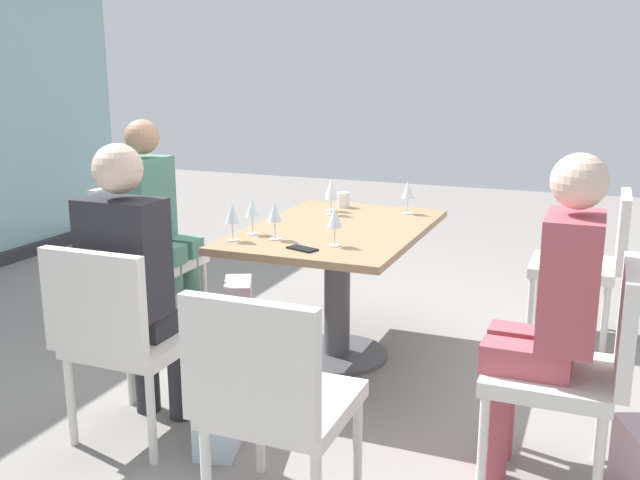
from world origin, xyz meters
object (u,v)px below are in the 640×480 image
Objects in this scene: chair_side_end at (271,395)px; coffee_cup at (343,200)px; wine_glass_5 at (331,188)px; chair_front_right at (592,256)px; handbag_1 at (221,415)px; cell_phone_on_table at (302,249)px; chair_near_window at (142,248)px; person_front_left at (551,304)px; wine_glass_0 at (252,208)px; wine_glass_6 at (408,191)px; wine_glass_1 at (232,214)px; wine_glass_4 at (275,213)px; handbag_0 at (238,303)px; person_near_window at (155,216)px; chair_front_left at (578,360)px; person_far_left at (134,277)px; dining_table_main at (337,260)px; wine_glass_3 at (335,218)px; wine_glass_2 at (331,192)px; chair_far_left at (121,332)px.

chair_side_end is 9.67× the size of coffee_cup.
chair_front_right is at bearing -74.35° from wine_glass_5.
cell_phone_on_table is at bearing -27.08° from handbag_1.
chair_near_window is 4.70× the size of wine_glass_5.
wine_glass_0 is (0.49, 1.48, 0.16)m from person_front_left.
wine_glass_1 is at bearing 147.59° from wine_glass_6.
wine_glass_5 is at bearing -69.40° from chair_near_window.
wine_glass_1 and wine_glass_4 have the same top height.
chair_near_window is 4.70× the size of wine_glass_0.
cell_phone_on_table is at bearing -94.99° from wine_glass_1.
wine_glass_6 is at bearing 2.45° from chair_side_end.
wine_glass_6 is 1.25m from handbag_0.
chair_front_right is 0.69× the size of person_near_window.
chair_side_end is 1.28m from wine_glass_4.
wine_glass_5 is (0.78, 0.01, 0.00)m from wine_glass_4.
person_far_left is at bearing 99.17° from chair_front_left.
wine_glass_6 is 0.62× the size of handbag_0.
wine_glass_0 is at bearing 125.18° from chair_front_right.
dining_table_main is 0.54m from wine_glass_5.
wine_glass_6 is (0.87, -0.11, 0.00)m from wine_glass_3.
wine_glass_0 is 0.16m from wine_glass_1.
wine_glass_2 reaches higher than handbag_0.
wine_glass_0 is 0.73m from wine_glass_5.
wine_glass_2 and wine_glass_5 have the same top height.
wine_glass_2 is at bearing -158.21° from wine_glass_5.
wine_glass_6 is at bearing -72.20° from chair_near_window.
wine_glass_4 and wine_glass_5 have the same top height.
coffee_cup is at bearing -12.83° from wine_glass_5.
wine_glass_1 is at bearing 78.58° from chair_front_left.
wine_glass_2 is at bearing 52.00° from chair_front_left.
person_far_left is 1.00× the size of person_front_left.
wine_glass_5 is (0.11, 0.04, 0.00)m from wine_glass_2.
wine_glass_2 is 0.67m from wine_glass_4.
person_front_left reaches higher than wine_glass_3.
chair_front_right is 4.70× the size of wine_glass_4.
dining_table_main is 1.15m from person_near_window.
wine_glass_5 is at bearing -10.73° from chair_far_left.
cell_phone_on_table is (-0.91, -0.21, -0.13)m from wine_glass_5.
wine_glass_5 is (0.40, -0.95, 0.16)m from person_near_window.
chair_near_window is 4.70× the size of wine_glass_4.
chair_front_left is at bearing -110.32° from wine_glass_3.
wine_glass_5 is at bearing 22.37° from wine_glass_3.
wine_glass_6 is at bearing 107.76° from chair_front_right.
person_front_left is 1.70m from wine_glass_2.
person_near_window reaches higher than chair_front_left.
dining_table_main is at bearing -20.06° from handbag_1.
dining_table_main is 1.53× the size of chair_front_left.
coffee_cup is (1.33, 1.42, 0.28)m from chair_front_left.
wine_glass_1 is (0.33, 1.51, 0.16)m from person_front_left.
wine_glass_2 is at bearing -14.05° from person_far_left.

